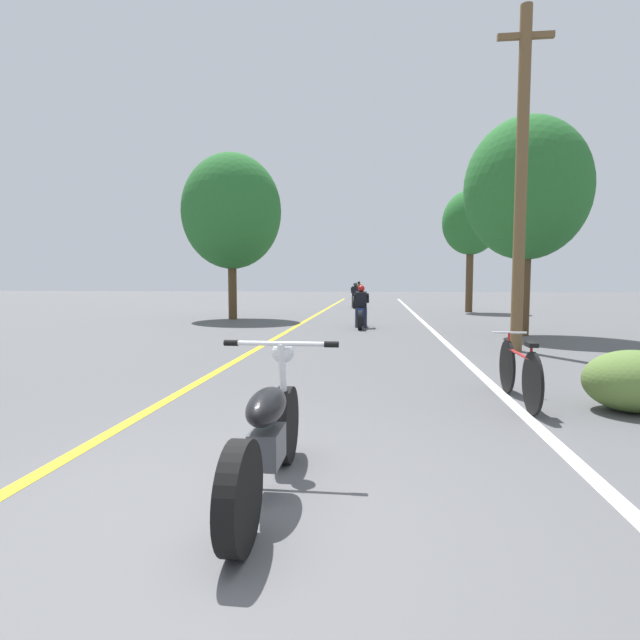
{
  "coord_description": "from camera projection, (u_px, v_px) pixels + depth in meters",
  "views": [
    {
      "loc": [
        0.87,
        -2.86,
        1.49
      ],
      "look_at": [
        0.04,
        4.38,
        0.9
      ],
      "focal_mm": 28.0,
      "sensor_mm": 36.0,
      "label": 1
    }
  ],
  "objects": [
    {
      "name": "roadside_tree_left",
      "position": [
        231.0,
        212.0,
        18.64
      ],
      "size": [
        3.73,
        3.36,
        6.19
      ],
      "color": "#513A23",
      "rests_on": "ground"
    },
    {
      "name": "motorcycle_rider_lead",
      "position": [
        361.0,
        312.0,
        15.53
      ],
      "size": [
        0.5,
        2.14,
        1.32
      ],
      "color": "black",
      "rests_on": "ground"
    },
    {
      "name": "ground_plane",
      "position": [
        232.0,
        523.0,
        3.05
      ],
      "size": [
        120.0,
        120.0,
        0.0
      ],
      "primitive_type": "plane",
      "color": "#515154"
    },
    {
      "name": "motorcycle_foreground",
      "position": [
        268.0,
        435.0,
        3.42
      ],
      "size": [
        0.9,
        2.0,
        1.02
      ],
      "color": "black",
      "rests_on": "ground"
    },
    {
      "name": "bicycle_parked",
      "position": [
        519.0,
        372.0,
        6.03
      ],
      "size": [
        0.44,
        1.78,
        0.82
      ],
      "color": "black",
      "rests_on": "ground"
    },
    {
      "name": "motorcycle_rider_far",
      "position": [
        359.0,
        292.0,
        38.31
      ],
      "size": [
        0.5,
        2.05,
        1.39
      ],
      "color": "black",
      "rests_on": "ground"
    },
    {
      "name": "roadside_tree_right_near",
      "position": [
        527.0,
        189.0,
        13.09
      ],
      "size": [
        3.24,
        2.92,
        5.74
      ],
      "color": "#513A23",
      "rests_on": "ground"
    },
    {
      "name": "utility_pole",
      "position": [
        521.0,
        178.0,
        10.17
      ],
      "size": [
        1.1,
        0.24,
        6.94
      ],
      "color": "brown",
      "rests_on": "ground"
    },
    {
      "name": "motorcycle_rider_mid",
      "position": [
        355.0,
        298.0,
        26.55
      ],
      "size": [
        0.5,
        2.12,
        1.35
      ],
      "color": "black",
      "rests_on": "ground"
    },
    {
      "name": "lane_stripe_center",
      "position": [
        294.0,
        328.0,
        15.51
      ],
      "size": [
        0.14,
        48.0,
        0.01
      ],
      "primitive_type": "cube",
      "color": "yellow",
      "rests_on": "ground"
    },
    {
      "name": "roadside_tree_right_far",
      "position": [
        471.0,
        223.0,
        22.67
      ],
      "size": [
        2.56,
        2.3,
        5.58
      ],
      "color": "#513A23",
      "rests_on": "ground"
    },
    {
      "name": "lane_stripe_edge",
      "position": [
        431.0,
        329.0,
        15.03
      ],
      "size": [
        0.14,
        48.0,
        0.01
      ],
      "primitive_type": "cube",
      "color": "white",
      "rests_on": "ground"
    },
    {
      "name": "roadside_bush",
      "position": [
        634.0,
        381.0,
        5.62
      ],
      "size": [
        1.1,
        0.88,
        0.7
      ],
      "color": "#5B7A38",
      "rests_on": "ground"
    }
  ]
}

